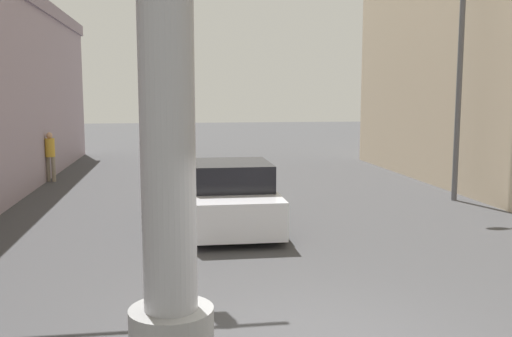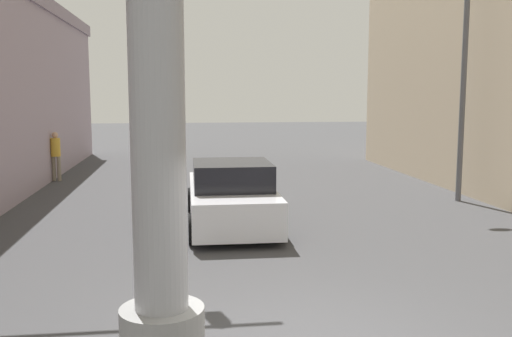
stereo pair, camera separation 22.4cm
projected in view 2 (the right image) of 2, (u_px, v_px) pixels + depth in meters
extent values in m
plane|color=#424244|center=(236.00, 199.00, 16.92)|extent=(90.39, 90.39, 0.00)
cylinder|color=#9E9EA3|center=(155.00, 18.00, 6.07)|extent=(0.61, 0.61, 7.84)
cylinder|color=gray|center=(162.00, 337.00, 6.54)|extent=(0.97, 0.97, 0.70)
cylinder|color=#59595E|center=(463.00, 82.00, 16.27)|extent=(0.16, 0.16, 6.91)
cylinder|color=black|center=(192.00, 200.00, 15.16)|extent=(0.22, 0.64, 0.64)
cylinder|color=black|center=(260.00, 198.00, 15.38)|extent=(0.22, 0.64, 0.64)
cylinder|color=black|center=(194.00, 229.00, 11.88)|extent=(0.22, 0.64, 0.64)
cylinder|color=black|center=(280.00, 227.00, 12.10)|extent=(0.22, 0.64, 0.64)
cube|color=silver|center=(231.00, 202.00, 13.60)|extent=(1.95, 4.78, 0.80)
cube|color=black|center=(232.00, 175.00, 13.16)|extent=(1.77, 2.01, 0.60)
cylinder|color=gray|center=(54.00, 169.00, 20.47)|extent=(0.14, 0.14, 0.89)
cylinder|color=gray|center=(59.00, 169.00, 20.45)|extent=(0.14, 0.14, 0.89)
cylinder|color=gold|center=(55.00, 147.00, 20.36)|extent=(0.42, 0.42, 0.65)
sphere|color=tan|center=(55.00, 135.00, 20.30)|extent=(0.22, 0.22, 0.22)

